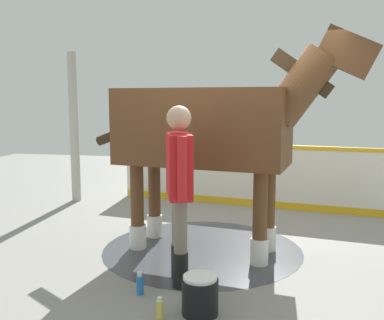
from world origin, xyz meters
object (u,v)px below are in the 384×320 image
at_px(handler, 179,181).
at_px(wash_bucket, 200,295).
at_px(bottle_spray, 140,284).
at_px(horse, 212,130).
at_px(bottle_shampoo, 160,308).

xyz_separation_m(handler, wash_bucket, (-0.32, 0.60, -0.86)).
height_order(handler, bottle_spray, handler).
distance_m(horse, bottle_spray, 1.95).
xyz_separation_m(handler, bottle_shampoo, (0.00, 0.73, -0.94)).
height_order(horse, bottle_spray, horse).
bearing_deg(bottle_spray, horse, -109.91).
bearing_deg(handler, bottle_shampoo, 71.74).
height_order(wash_bucket, bottle_shampoo, wash_bucket).
bearing_deg(wash_bucket, bottle_spray, -22.97).
bearing_deg(wash_bucket, horse, -84.92).
height_order(horse, handler, horse).
bearing_deg(handler, wash_bucket, 99.61).
bearing_deg(horse, bottle_shampoo, -86.60).
relative_size(horse, bottle_shampoo, 18.42).
bearing_deg(handler, bottle_spray, 30.17).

